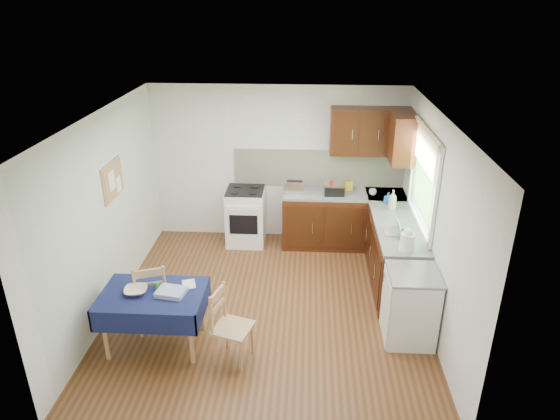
# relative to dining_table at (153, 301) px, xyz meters

# --- Properties ---
(floor) EXTENTS (4.20, 4.20, 0.00)m
(floor) POSITION_rel_dining_table_xyz_m (1.22, 0.84, -0.59)
(floor) COLOR #502C15
(floor) RESTS_ON ground
(ceiling) EXTENTS (4.00, 4.20, 0.02)m
(ceiling) POSITION_rel_dining_table_xyz_m (1.22, 0.84, 1.91)
(ceiling) COLOR white
(ceiling) RESTS_ON wall_back
(wall_back) EXTENTS (4.00, 0.02, 2.50)m
(wall_back) POSITION_rel_dining_table_xyz_m (1.22, 2.94, 0.66)
(wall_back) COLOR silver
(wall_back) RESTS_ON ground
(wall_front) EXTENTS (4.00, 0.02, 2.50)m
(wall_front) POSITION_rel_dining_table_xyz_m (1.22, -1.26, 0.66)
(wall_front) COLOR silver
(wall_front) RESTS_ON ground
(wall_left) EXTENTS (0.02, 4.20, 2.50)m
(wall_left) POSITION_rel_dining_table_xyz_m (-0.78, 0.84, 0.66)
(wall_left) COLOR silver
(wall_left) RESTS_ON ground
(wall_right) EXTENTS (0.02, 4.20, 2.50)m
(wall_right) POSITION_rel_dining_table_xyz_m (3.22, 0.84, 0.66)
(wall_right) COLOR silver
(wall_right) RESTS_ON ground
(base_cabinets) EXTENTS (1.90, 2.30, 0.86)m
(base_cabinets) POSITION_rel_dining_table_xyz_m (2.58, 2.10, -0.16)
(base_cabinets) COLOR black
(base_cabinets) RESTS_ON ground
(worktop_back) EXTENTS (1.90, 0.60, 0.04)m
(worktop_back) POSITION_rel_dining_table_xyz_m (2.27, 2.64, 0.29)
(worktop_back) COLOR gray
(worktop_back) RESTS_ON base_cabinets
(worktop_right) EXTENTS (0.60, 1.70, 0.04)m
(worktop_right) POSITION_rel_dining_table_xyz_m (2.92, 1.49, 0.29)
(worktop_right) COLOR gray
(worktop_right) RESTS_ON base_cabinets
(worktop_corner) EXTENTS (0.60, 0.60, 0.04)m
(worktop_corner) POSITION_rel_dining_table_xyz_m (2.92, 2.64, 0.29)
(worktop_corner) COLOR gray
(worktop_corner) RESTS_ON base_cabinets
(splashback) EXTENTS (2.70, 0.02, 0.60)m
(splashback) POSITION_rel_dining_table_xyz_m (1.87, 2.93, 0.61)
(splashback) COLOR white
(splashback) RESTS_ON wall_back
(upper_cabinets) EXTENTS (1.20, 0.85, 0.70)m
(upper_cabinets) POSITION_rel_dining_table_xyz_m (2.75, 2.64, 1.26)
(upper_cabinets) COLOR black
(upper_cabinets) RESTS_ON wall_back
(stove) EXTENTS (0.60, 0.61, 0.92)m
(stove) POSITION_rel_dining_table_xyz_m (0.72, 2.64, -0.13)
(stove) COLOR white
(stove) RESTS_ON ground
(window) EXTENTS (0.04, 1.48, 1.26)m
(window) POSITION_rel_dining_table_xyz_m (3.19, 1.54, 1.06)
(window) COLOR #264E20
(window) RESTS_ON wall_right
(fridge) EXTENTS (0.58, 0.60, 0.89)m
(fridge) POSITION_rel_dining_table_xyz_m (2.92, 0.29, -0.15)
(fridge) COLOR white
(fridge) RESTS_ON ground
(corkboard) EXTENTS (0.04, 0.62, 0.47)m
(corkboard) POSITION_rel_dining_table_xyz_m (-0.75, 1.14, 1.01)
(corkboard) COLOR tan
(corkboard) RESTS_ON wall_left
(dining_table) EXTENTS (1.16, 0.78, 0.70)m
(dining_table) POSITION_rel_dining_table_xyz_m (0.00, 0.00, 0.00)
(dining_table) COLOR #0E1A3A
(dining_table) RESTS_ON ground
(chair_far) EXTENTS (0.52, 0.52, 0.92)m
(chair_far) POSITION_rel_dining_table_xyz_m (-0.12, 0.29, -0.11)
(chair_far) COLOR tan
(chair_far) RESTS_ON ground
(chair_near) EXTENTS (0.48, 0.48, 0.88)m
(chair_near) POSITION_rel_dining_table_xyz_m (0.88, -0.19, -0.13)
(chair_near) COLOR tan
(chair_near) RESTS_ON ground
(toaster) EXTENTS (0.28, 0.17, 0.21)m
(toaster) POSITION_rel_dining_table_xyz_m (1.50, 2.59, 0.41)
(toaster) COLOR silver
(toaster) RESTS_ON worktop_back
(sandwich_press) EXTENTS (0.30, 0.26, 0.18)m
(sandwich_press) POSITION_rel_dining_table_xyz_m (2.12, 2.58, 0.39)
(sandwich_press) COLOR black
(sandwich_press) RESTS_ON worktop_back
(sauce_bottle) EXTENTS (0.05, 0.05, 0.24)m
(sauce_bottle) POSITION_rel_dining_table_xyz_m (2.07, 2.51, 0.43)
(sauce_bottle) COLOR red
(sauce_bottle) RESTS_ON worktop_back
(yellow_packet) EXTENTS (0.12, 0.09, 0.16)m
(yellow_packet) POSITION_rel_dining_table_xyz_m (2.35, 2.75, 0.39)
(yellow_packet) COLOR gold
(yellow_packet) RESTS_ON worktop_back
(dish_rack) EXTENTS (0.37, 0.28, 0.18)m
(dish_rack) POSITION_rel_dining_table_xyz_m (2.90, 1.29, 0.33)
(dish_rack) COLOR gray
(dish_rack) RESTS_ON worktop_right
(kettle) EXTENTS (0.18, 0.18, 0.30)m
(kettle) POSITION_rel_dining_table_xyz_m (2.92, 0.80, 0.44)
(kettle) COLOR white
(kettle) RESTS_ON worktop_right
(cup) EXTENTS (0.13, 0.13, 0.09)m
(cup) POSITION_rel_dining_table_xyz_m (2.70, 2.58, 0.35)
(cup) COLOR silver
(cup) RESTS_ON worktop_back
(soap_bottle_a) EXTENTS (0.13, 0.13, 0.30)m
(soap_bottle_a) POSITION_rel_dining_table_xyz_m (2.92, 2.02, 0.46)
(soap_bottle_a) COLOR white
(soap_bottle_a) RESTS_ON worktop_right
(soap_bottle_b) EXTENTS (0.11, 0.11, 0.18)m
(soap_bottle_b) POSITION_rel_dining_table_xyz_m (2.89, 2.24, 0.40)
(soap_bottle_b) COLOR blue
(soap_bottle_b) RESTS_ON worktop_right
(soap_bottle_c) EXTENTS (0.15, 0.15, 0.15)m
(soap_bottle_c) POSITION_rel_dining_table_xyz_m (2.91, 1.10, 0.38)
(soap_bottle_c) COLOR #268D2E
(soap_bottle_c) RESTS_ON worktop_right
(plate_bowl) EXTENTS (0.29, 0.29, 0.06)m
(plate_bowl) POSITION_rel_dining_table_xyz_m (-0.18, -0.01, 0.14)
(plate_bowl) COLOR beige
(plate_bowl) RESTS_ON dining_table
(book) EXTENTS (0.20, 0.23, 0.02)m
(book) POSITION_rel_dining_table_xyz_m (0.30, 0.17, 0.11)
(book) COLOR white
(book) RESTS_ON dining_table
(spice_jar) EXTENTS (0.05, 0.05, 0.09)m
(spice_jar) POSITION_rel_dining_table_xyz_m (0.04, 0.08, 0.15)
(spice_jar) COLOR #278F29
(spice_jar) RESTS_ON dining_table
(tea_towel) EXTENTS (0.35, 0.29, 0.06)m
(tea_towel) POSITION_rel_dining_table_xyz_m (0.22, -0.01, 0.13)
(tea_towel) COLOR navy
(tea_towel) RESTS_ON dining_table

